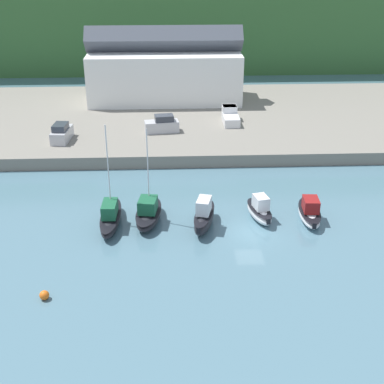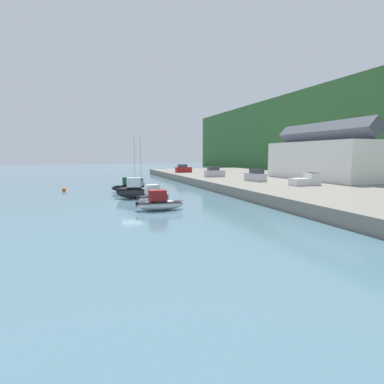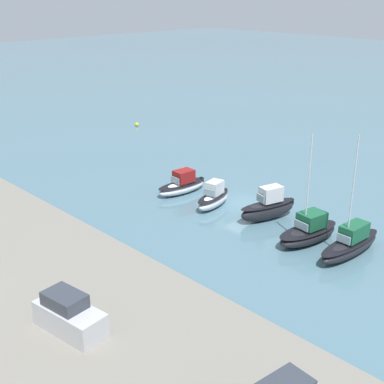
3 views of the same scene
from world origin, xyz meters
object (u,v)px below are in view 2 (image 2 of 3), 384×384
at_px(moored_boat_4, 159,203).
at_px(parked_car_0, 183,169).
at_px(mooring_buoy_1, 64,189).
at_px(parked_car_1, 214,172).
at_px(moored_boat_0, 132,186).
at_px(moored_boat_2, 136,191).
at_px(parked_car_2, 256,176).
at_px(moored_boat_1, 138,188).
at_px(moored_boat_3, 153,197).
at_px(pickup_truck_0, 307,180).

height_order(moored_boat_4, parked_car_0, parked_car_0).
bearing_deg(mooring_buoy_1, parked_car_1, 97.09).
xyz_separation_m(moored_boat_0, parked_car_0, (-24.33, 17.29, 1.50)).
height_order(moored_boat_2, parked_car_1, parked_car_1).
relative_size(moored_boat_0, parked_car_2, 2.13).
bearing_deg(moored_boat_0, moored_boat_1, 10.21).
height_order(moored_boat_1, moored_boat_3, moored_boat_1).
bearing_deg(parked_car_1, moored_boat_2, -45.31).
bearing_deg(parked_car_1, moored_boat_4, -30.21).
xyz_separation_m(parked_car_0, pickup_truck_0, (37.83, 7.59, -0.10)).
bearing_deg(moored_boat_1, moored_boat_3, 9.01).
xyz_separation_m(moored_boat_0, moored_boat_3, (13.61, 0.63, -0.02)).
xyz_separation_m(moored_boat_4, parked_car_0, (-42.52, 17.02, 1.59)).
height_order(moored_boat_3, pickup_truck_0, pickup_truck_0).
bearing_deg(moored_boat_0, parked_car_1, 113.92).
bearing_deg(moored_boat_3, parked_car_0, 143.38).
relative_size(parked_car_0, parked_car_2, 0.97).
relative_size(moored_boat_3, parked_car_0, 1.13).
xyz_separation_m(parked_car_0, parked_car_1, (16.86, 1.34, 0.00)).
distance_m(parked_car_0, pickup_truck_0, 38.59).
xyz_separation_m(moored_boat_4, parked_car_2, (-13.63, 20.98, 1.59)).
relative_size(moored_boat_1, moored_boat_2, 1.54).
bearing_deg(parked_car_0, moored_boat_1, -28.68).
distance_m(moored_boat_0, moored_boat_2, 8.43).
height_order(parked_car_1, pickup_truck_0, parked_car_1).
bearing_deg(moored_boat_3, parked_car_2, 100.80).
distance_m(moored_boat_4, pickup_truck_0, 25.10).
distance_m(moored_boat_0, parked_car_0, 29.89).
bearing_deg(moored_boat_3, moored_boat_2, -178.09).
distance_m(moored_boat_3, mooring_buoy_1, 20.83).
height_order(moored_boat_0, moored_boat_4, moored_boat_0).
distance_m(moored_boat_1, moored_boat_4, 14.79).
relative_size(parked_car_1, pickup_truck_0, 0.92).
height_order(moored_boat_0, parked_car_1, moored_boat_0).
bearing_deg(moored_boat_4, moored_boat_0, -175.03).
height_order(parked_car_0, pickup_truck_0, parked_car_0).
xyz_separation_m(moored_boat_3, parked_car_2, (-9.06, 20.62, 1.53)).
relative_size(moored_boat_0, moored_boat_3, 1.94).
relative_size(moored_boat_4, parked_car_0, 1.31).
relative_size(moored_boat_3, mooring_buoy_1, 6.82).
height_order(parked_car_2, mooring_buoy_1, parked_car_2).
bearing_deg(parked_car_2, parked_car_1, 94.70).
bearing_deg(parked_car_2, moored_boat_0, 160.32).
relative_size(moored_boat_2, pickup_truck_0, 1.22).
relative_size(parked_car_2, pickup_truck_0, 0.93).
height_order(moored_boat_4, pickup_truck_0, pickup_truck_0).
bearing_deg(moored_boat_2, moored_boat_0, -170.78).
bearing_deg(moored_boat_1, moored_boat_4, 7.33).
relative_size(moored_boat_4, parked_car_2, 1.27).
bearing_deg(parked_car_0, moored_boat_2, -26.32).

